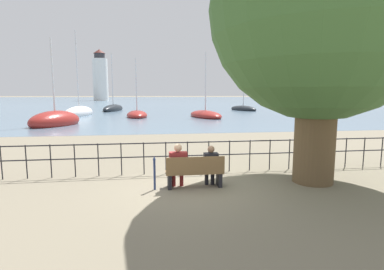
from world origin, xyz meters
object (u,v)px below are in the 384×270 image
(sailboat_0, at_px, (55,121))
(sailboat_5, at_px, (79,113))
(shade_tree, at_px, (322,9))
(seated_person_left, at_px, (178,164))
(sailboat_2, at_px, (243,109))
(closed_umbrella, at_px, (154,171))
(sailboat_1, at_px, (205,115))
(park_bench, at_px, (195,173))
(sailboat_3, at_px, (137,115))
(harbor_lighthouse, at_px, (100,77))
(sailboat_4, at_px, (113,109))
(seated_person_right, at_px, (211,164))

(sailboat_0, distance_m, sailboat_5, 12.03)
(shade_tree, distance_m, sailboat_5, 33.42)
(shade_tree, distance_m, seated_person_left, 5.81)
(sailboat_2, bearing_deg, closed_umbrella, -127.33)
(shade_tree, xyz_separation_m, sailboat_1, (1.55, 25.38, -4.65))
(closed_umbrella, relative_size, sailboat_1, 0.12)
(park_bench, height_order, sailboat_0, sailboat_0)
(sailboat_1, relative_size, sailboat_2, 0.67)
(sailboat_3, relative_size, harbor_lighthouse, 0.33)
(sailboat_1, distance_m, sailboat_5, 15.64)
(park_bench, distance_m, sailboat_2, 41.51)
(sailboat_3, bearing_deg, sailboat_1, -13.68)
(sailboat_0, bearing_deg, sailboat_5, 116.43)
(sailboat_0, xyz_separation_m, sailboat_5, (-0.71, 12.01, 0.00))
(park_bench, height_order, sailboat_1, sailboat_1)
(harbor_lighthouse, bearing_deg, sailboat_4, -80.13)
(closed_umbrella, height_order, sailboat_2, sailboat_2)
(sailboat_1, bearing_deg, seated_person_left, -114.59)
(seated_person_right, bearing_deg, park_bench, -170.35)
(seated_person_right, xyz_separation_m, closed_umbrella, (-1.57, -0.11, -0.12))
(shade_tree, relative_size, seated_person_right, 6.92)
(harbor_lighthouse, bearing_deg, sailboat_5, -82.96)
(seated_person_left, relative_size, sailboat_3, 0.18)
(sailboat_4, bearing_deg, harbor_lighthouse, 111.03)
(seated_person_left, height_order, harbor_lighthouse, harbor_lighthouse)
(sailboat_2, distance_m, sailboat_4, 20.86)
(seated_person_right, bearing_deg, sailboat_1, 79.65)
(closed_umbrella, distance_m, sailboat_0, 20.03)
(park_bench, height_order, harbor_lighthouse, harbor_lighthouse)
(seated_person_left, xyz_separation_m, sailboat_4, (-6.40, 40.77, -0.36))
(seated_person_right, height_order, sailboat_4, sailboat_4)
(sailboat_0, relative_size, sailboat_1, 1.02)
(sailboat_5, xyz_separation_m, harbor_lighthouse, (-11.49, 93.04, 9.46))
(seated_person_right, distance_m, closed_umbrella, 1.58)
(shade_tree, distance_m, park_bench, 5.71)
(sailboat_1, bearing_deg, seated_person_right, -112.59)
(seated_person_right, height_order, sailboat_2, sailboat_2)
(shade_tree, height_order, park_bench, shade_tree)
(sailboat_2, xyz_separation_m, sailboat_3, (-16.54, -12.26, -0.05))
(park_bench, distance_m, seated_person_left, 0.53)
(closed_umbrella, distance_m, sailboat_5, 31.60)
(sailboat_0, height_order, sailboat_1, sailboat_1)
(closed_umbrella, xyz_separation_m, sailboat_1, (6.20, 25.45, -0.27))
(sailboat_0, bearing_deg, sailboat_3, 75.91)
(seated_person_right, bearing_deg, shade_tree, -0.73)
(sailboat_3, bearing_deg, closed_umbrella, -90.03)
(sailboat_4, bearing_deg, sailboat_1, -41.06)
(seated_person_right, height_order, closed_umbrella, seated_person_right)
(sailboat_4, bearing_deg, park_bench, -69.30)
(park_bench, xyz_separation_m, sailboat_2, (13.92, 39.11, -0.13))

